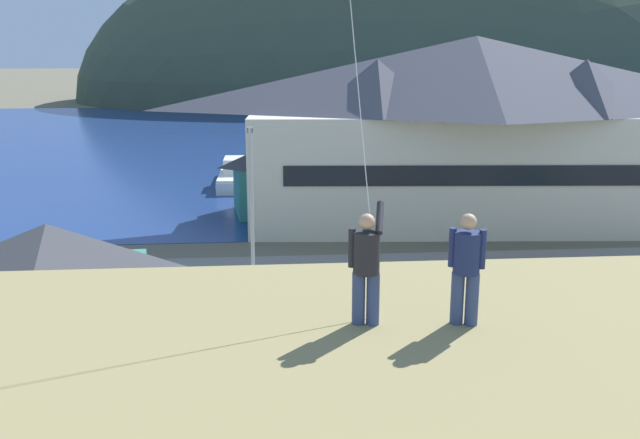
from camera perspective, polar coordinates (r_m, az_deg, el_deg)
ground_plane at (r=21.77m, az=4.46°, el=-14.71°), size 600.00×600.00×0.00m
parking_lot_pad at (r=26.19m, az=2.73°, el=-9.37°), size 40.00×20.00×0.10m
bay_water at (r=79.57m, az=-2.33°, el=6.54°), size 360.00×84.00×0.03m
far_hill_west_ridge at (r=141.72m, az=7.93°, el=9.73°), size 130.74×71.19×67.02m
far_hill_east_peak at (r=142.07m, az=13.19°, el=9.51°), size 97.21×48.06×79.32m
harbor_lodge at (r=42.64m, az=12.30°, el=7.47°), size 28.13×12.30×10.91m
storage_shed_near_lot at (r=25.24m, az=-20.94°, el=-5.35°), size 6.76×5.85×4.75m
storage_shed_waterside at (r=44.15m, az=-4.03°, el=3.42°), size 5.21×5.05×4.46m
wharf_dock at (r=54.83m, az=-2.77°, el=3.45°), size 3.20×14.97×0.70m
moored_boat_wharfside at (r=53.88m, az=-6.70°, el=3.58°), size 2.84×8.46×2.16m
parked_car_back_row_left at (r=27.43m, az=12.26°, el=-6.30°), size 4.30×2.25×1.82m
parked_car_front_row_red at (r=21.23m, az=-11.29°, el=-12.50°), size 4.29×2.23×1.82m
parked_car_mid_row_center at (r=20.78m, az=3.53°, el=-12.85°), size 4.32×2.29×1.82m
parked_car_back_row_right at (r=24.65m, az=21.33°, el=-9.36°), size 4.34×2.35×1.82m
parking_light_pole at (r=30.06m, az=-5.59°, el=1.83°), size 0.24×0.78×6.96m
person_kite_flyer at (r=10.59m, az=3.78°, el=-3.68°), size 0.59×0.62×1.86m
person_companion at (r=10.79m, az=11.80°, el=-3.70°), size 0.53×0.40×1.74m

